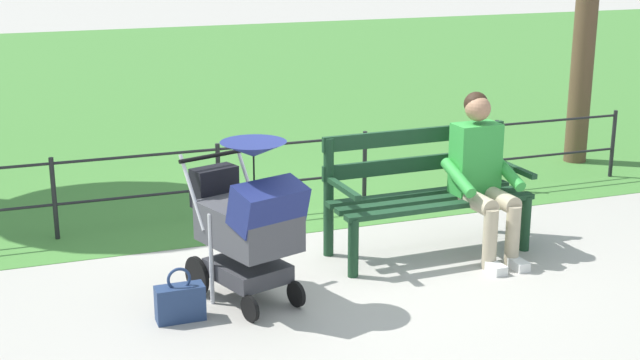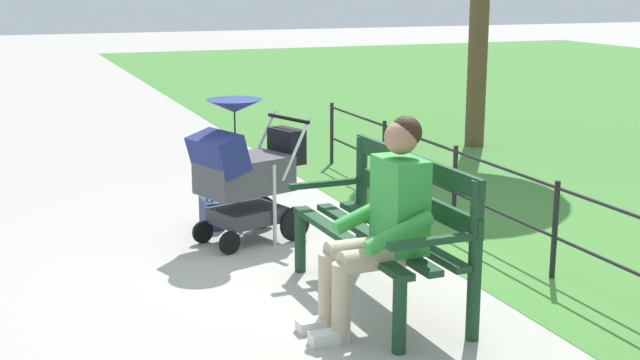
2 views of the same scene
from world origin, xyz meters
name	(u,v)px [view 2 (image 2 of 2)]	position (x,y,z in m)	size (l,w,h in m)	color
ground_plane	(333,271)	(0.00, 0.00, 0.00)	(60.00, 60.00, 0.00)	#ADA89E
park_bench	(389,223)	(-0.67, -0.12, 0.53)	(1.61, 0.64, 0.96)	#193D23
person_on_bench	(383,218)	(-1.05, 0.11, 0.68)	(0.54, 0.74, 1.28)	tan
stroller	(244,169)	(0.91, 0.39, 0.59)	(0.74, 0.99, 1.15)	black
handbag	(211,212)	(1.43, 0.53, 0.13)	(0.32, 0.14, 0.37)	navy
park_fence	(500,198)	(0.00, -1.38, 0.42)	(6.94, 0.04, 0.70)	black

